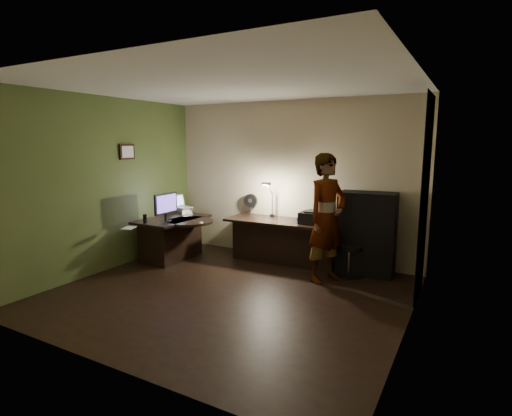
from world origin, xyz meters
The scene contains 27 objects.
floor centered at (0.00, 0.00, -0.01)m, with size 4.50×4.00×0.01m, color black.
ceiling centered at (0.00, 0.00, 2.71)m, with size 4.50×4.00×0.01m, color silver.
wall_back centered at (0.00, 2.00, 1.35)m, with size 4.50×0.01×2.70m, color tan.
wall_front centered at (0.00, -2.00, 1.35)m, with size 4.50×0.01×2.70m, color tan.
wall_left centered at (-2.25, 0.00, 1.35)m, with size 0.01×4.00×2.70m, color tan.
wall_right centered at (2.25, 0.00, 1.35)m, with size 0.01×4.00×2.70m, color tan.
green_wall_overlay centered at (-2.24, 0.00, 1.35)m, with size 0.00×4.00×2.70m, color #485D29.
arched_doorway centered at (2.24, 1.15, 1.30)m, with size 0.01×0.90×2.60m, color black.
french_door centered at (2.24, -0.55, 1.05)m, with size 0.02×0.92×2.10m, color white.
framed_picture centered at (-2.22, 0.45, 1.85)m, with size 0.04×0.30×0.25m, color black.
desk_left centered at (-1.71, 0.91, 0.36)m, with size 0.77×1.25×0.72m, color black.
desk_right centered at (0.04, 1.63, 0.36)m, with size 1.92×0.67×0.72m, color black.
cabinet centered at (1.40, 1.74, 0.63)m, with size 0.84×0.42×1.26m, color black.
laptop_stand centered at (-1.87, 1.41, 0.76)m, with size 0.26×0.21×0.11m, color silver.
laptop centered at (-1.87, 1.41, 0.93)m, with size 0.32×0.30×0.22m, color silver.
monitor centered at (-1.65, 0.67, 0.88)m, with size 0.10×0.52×0.34m, color black.
mouse centered at (-1.02, 0.80, 0.72)m, with size 0.07×0.10×0.04m, color silver.
phone centered at (-1.14, 0.82, 0.71)m, with size 0.07×0.13×0.01m, color black.
pen centered at (-1.54, 1.02, 0.71)m, with size 0.01×0.15×0.01m, color black.
speaker centered at (-1.80, 0.36, 0.79)m, with size 0.06×0.06×0.16m, color black.
notepad centered at (-1.79, 0.01, 0.71)m, with size 0.16×0.22×0.01m, color silver.
desk_fan centered at (-0.73, 1.92, 0.90)m, with size 0.24×0.13×0.38m, color black.
headphones centered at (0.33, 1.77, 0.75)m, with size 0.19×0.08×0.09m, color navy.
printer centered at (0.62, 1.65, 0.82)m, with size 0.49×0.38×0.22m, color black.
desk_lamp centered at (-0.26, 1.83, 1.05)m, with size 0.16×0.31×0.68m, color black.
office_chair centered at (1.20, 1.55, 0.44)m, with size 0.50×0.50×0.89m, color black.
person centered at (0.96, 1.14, 0.93)m, with size 0.66×0.44×1.86m, color #D8A88C.
Camera 1 is at (2.77, -4.27, 2.01)m, focal length 28.00 mm.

